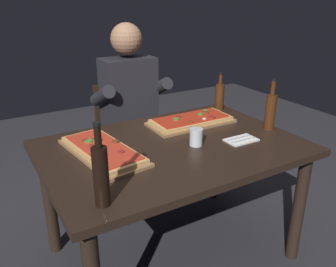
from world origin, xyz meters
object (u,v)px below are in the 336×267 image
(pizza_rectangular_front, at_px, (191,121))
(wine_bottle_dark, at_px, (101,174))
(dining_table, at_px, (173,160))
(tumbler_near_camera, at_px, (196,138))
(pizza_rectangular_left, at_px, (103,150))
(vinegar_bottle_green, at_px, (220,96))
(seated_diner, at_px, (132,107))
(oil_bottle_amber, at_px, (271,110))
(diner_chair, at_px, (127,134))

(pizza_rectangular_front, bearing_deg, wine_bottle_dark, -144.12)
(dining_table, xyz_separation_m, tumbler_near_camera, (0.11, -0.07, 0.14))
(pizza_rectangular_left, bearing_deg, dining_table, -12.76)
(vinegar_bottle_green, bearing_deg, tumbler_near_camera, -138.94)
(pizza_rectangular_front, distance_m, vinegar_bottle_green, 0.37)
(vinegar_bottle_green, relative_size, seated_diner, 0.20)
(dining_table, relative_size, pizza_rectangular_left, 2.33)
(dining_table, relative_size, wine_bottle_dark, 4.04)
(pizza_rectangular_front, height_order, seated_diner, seated_diner)
(oil_bottle_amber, xyz_separation_m, diner_chair, (-0.54, 0.94, -0.37))
(vinegar_bottle_green, height_order, seated_diner, seated_diner)
(wine_bottle_dark, bearing_deg, diner_chair, 62.55)
(pizza_rectangular_front, xyz_separation_m, pizza_rectangular_left, (-0.65, -0.14, 0.00))
(pizza_rectangular_front, height_order, vinegar_bottle_green, vinegar_bottle_green)
(pizza_rectangular_front, height_order, tumbler_near_camera, tumbler_near_camera)
(wine_bottle_dark, xyz_separation_m, diner_chair, (0.63, 1.21, -0.39))
(vinegar_bottle_green, distance_m, tumbler_near_camera, 0.66)
(oil_bottle_amber, bearing_deg, wine_bottle_dark, -166.89)
(wine_bottle_dark, bearing_deg, vinegar_bottle_green, 32.39)
(pizza_rectangular_front, bearing_deg, dining_table, -140.33)
(diner_chair, bearing_deg, dining_table, -96.27)
(pizza_rectangular_left, distance_m, wine_bottle_dark, 0.49)
(oil_bottle_amber, height_order, diner_chair, oil_bottle_amber)
(oil_bottle_amber, distance_m, seated_diner, 0.99)
(dining_table, height_order, oil_bottle_amber, oil_bottle_amber)
(oil_bottle_amber, distance_m, vinegar_bottle_green, 0.45)
(vinegar_bottle_green, distance_m, seated_diner, 0.64)
(dining_table, bearing_deg, diner_chair, 83.73)
(wine_bottle_dark, height_order, oil_bottle_amber, wine_bottle_dark)
(tumbler_near_camera, distance_m, diner_chair, 0.97)
(pizza_rectangular_left, distance_m, oil_bottle_amber, 1.03)
(wine_bottle_dark, relative_size, vinegar_bottle_green, 1.31)
(dining_table, distance_m, seated_diner, 0.75)
(tumbler_near_camera, bearing_deg, oil_bottle_amber, -2.04)
(tumbler_near_camera, bearing_deg, pizza_rectangular_front, 60.63)
(pizza_rectangular_left, bearing_deg, oil_bottle_amber, -9.56)
(wine_bottle_dark, xyz_separation_m, tumbler_near_camera, (0.65, 0.29, -0.09))
(wine_bottle_dark, distance_m, vinegar_bottle_green, 1.35)
(pizza_rectangular_left, xyz_separation_m, vinegar_bottle_green, (0.98, 0.28, 0.08))
(pizza_rectangular_left, relative_size, seated_diner, 0.45)
(tumbler_near_camera, bearing_deg, vinegar_bottle_green, 41.06)
(tumbler_near_camera, height_order, seated_diner, seated_diner)
(diner_chair, bearing_deg, pizza_rectangular_left, -121.15)
(pizza_rectangular_front, height_order, oil_bottle_amber, oil_bottle_amber)
(dining_table, height_order, tumbler_near_camera, tumbler_near_camera)
(dining_table, height_order, vinegar_bottle_green, vinegar_bottle_green)
(pizza_rectangular_left, distance_m, vinegar_bottle_green, 1.02)
(vinegar_bottle_green, relative_size, diner_chair, 0.30)
(pizza_rectangular_left, height_order, wine_bottle_dark, wine_bottle_dark)
(dining_table, height_order, pizza_rectangular_left, pizza_rectangular_left)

